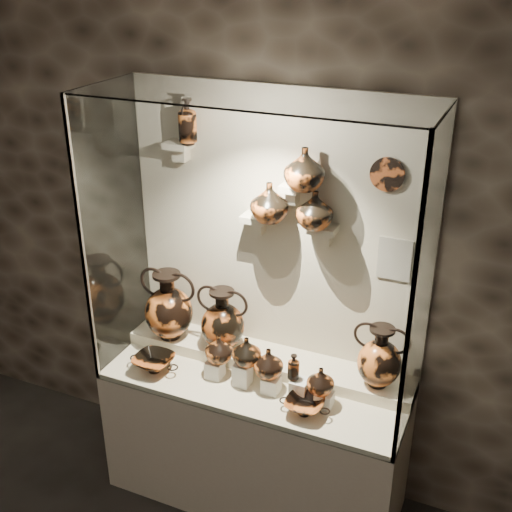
{
  "coord_description": "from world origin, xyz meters",
  "views": [
    {
      "loc": [
        1.17,
        -0.5,
        2.98
      ],
      "look_at": [
        -0.01,
        2.22,
        1.58
      ],
      "focal_mm": 45.0,
      "sensor_mm": 36.0,
      "label": 1
    }
  ],
  "objects_px": {
    "amphora_left": "(169,305)",
    "ovoid_vase_b": "(305,169)",
    "jug_c": "(269,363)",
    "lekythos_small": "(294,365)",
    "kylix_right": "(305,405)",
    "jug_b": "(247,351)",
    "ovoid_vase_c": "(315,210)",
    "amphora_right": "(380,356)",
    "lekythos_tall": "(188,119)",
    "jug_a": "(219,348)",
    "ovoid_vase_a": "(269,202)",
    "kylix_left": "(154,362)",
    "jug_e": "(321,380)",
    "amphora_mid": "(223,319)"
  },
  "relations": [
    {
      "from": "amphora_left",
      "to": "ovoid_vase_b",
      "type": "xyz_separation_m",
      "value": [
        0.79,
        0.07,
        0.91
      ]
    },
    {
      "from": "jug_c",
      "to": "ovoid_vase_b",
      "type": "distance_m",
      "value": 1.05
    },
    {
      "from": "jug_c",
      "to": "lekythos_small",
      "type": "bearing_deg",
      "value": -2.41
    },
    {
      "from": "jug_c",
      "to": "kylix_right",
      "type": "relative_size",
      "value": 0.65
    },
    {
      "from": "jug_b",
      "to": "ovoid_vase_c",
      "type": "xyz_separation_m",
      "value": [
        0.27,
        0.24,
        0.77
      ]
    },
    {
      "from": "amphora_right",
      "to": "ovoid_vase_b",
      "type": "xyz_separation_m",
      "value": [
        -0.46,
        0.04,
        0.95
      ]
    },
    {
      "from": "ovoid_vase_b",
      "to": "lekythos_small",
      "type": "bearing_deg",
      "value": -99.68
    },
    {
      "from": "jug_c",
      "to": "lekythos_tall",
      "type": "relative_size",
      "value": 0.63
    },
    {
      "from": "jug_c",
      "to": "lekythos_small",
      "type": "xyz_separation_m",
      "value": [
        0.15,
        -0.01,
        0.03
      ]
    },
    {
      "from": "lekythos_small",
      "to": "kylix_right",
      "type": "xyz_separation_m",
      "value": [
        0.1,
        -0.1,
        -0.15
      ]
    },
    {
      "from": "jug_a",
      "to": "kylix_right",
      "type": "xyz_separation_m",
      "value": [
        0.55,
        -0.12,
        -0.13
      ]
    },
    {
      "from": "ovoid_vase_b",
      "to": "jug_c",
      "type": "bearing_deg",
      "value": -134.51
    },
    {
      "from": "jug_a",
      "to": "amphora_left",
      "type": "bearing_deg",
      "value": 142.34
    },
    {
      "from": "jug_c",
      "to": "ovoid_vase_c",
      "type": "distance_m",
      "value": 0.86
    },
    {
      "from": "ovoid_vase_a",
      "to": "ovoid_vase_c",
      "type": "distance_m",
      "value": 0.24
    },
    {
      "from": "kylix_left",
      "to": "jug_a",
      "type": "bearing_deg",
      "value": 0.31
    },
    {
      "from": "jug_e",
      "to": "ovoid_vase_c",
      "type": "bearing_deg",
      "value": 132.94
    },
    {
      "from": "jug_a",
      "to": "jug_c",
      "type": "relative_size",
      "value": 0.97
    },
    {
      "from": "amphora_right",
      "to": "lekythos_tall",
      "type": "xyz_separation_m",
      "value": [
        -1.13,
        0.07,
        1.12
      ]
    },
    {
      "from": "jug_e",
      "to": "jug_c",
      "type": "bearing_deg",
      "value": -170.82
    },
    {
      "from": "amphora_right",
      "to": "jug_a",
      "type": "relative_size",
      "value": 2.15
    },
    {
      "from": "kylix_right",
      "to": "lekythos_tall",
      "type": "bearing_deg",
      "value": 131.85
    },
    {
      "from": "jug_b",
      "to": "ovoid_vase_c",
      "type": "relative_size",
      "value": 0.84
    },
    {
      "from": "jug_b",
      "to": "jug_e",
      "type": "distance_m",
      "value": 0.43
    },
    {
      "from": "kylix_left",
      "to": "ovoid_vase_a",
      "type": "height_order",
      "value": "ovoid_vase_a"
    },
    {
      "from": "amphora_mid",
      "to": "ovoid_vase_c",
      "type": "bearing_deg",
      "value": 4.39
    },
    {
      "from": "amphora_left",
      "to": "jug_e",
      "type": "relative_size",
      "value": 2.84
    },
    {
      "from": "jug_a",
      "to": "kylix_right",
      "type": "height_order",
      "value": "jug_a"
    },
    {
      "from": "jug_b",
      "to": "ovoid_vase_b",
      "type": "distance_m",
      "value": 1.03
    },
    {
      "from": "amphora_mid",
      "to": "jug_a",
      "type": "distance_m",
      "value": 0.2
    },
    {
      "from": "jug_c",
      "to": "jug_e",
      "type": "height_order",
      "value": "jug_c"
    },
    {
      "from": "amphora_mid",
      "to": "ovoid_vase_a",
      "type": "xyz_separation_m",
      "value": [
        0.26,
        0.05,
        0.73
      ]
    },
    {
      "from": "amphora_right",
      "to": "jug_c",
      "type": "height_order",
      "value": "amphora_right"
    },
    {
      "from": "ovoid_vase_b",
      "to": "amphora_left",
      "type": "bearing_deg",
      "value": 161.22
    },
    {
      "from": "ovoid_vase_c",
      "to": "ovoid_vase_a",
      "type": "bearing_deg",
      "value": -175.67
    },
    {
      "from": "lekythos_tall",
      "to": "ovoid_vase_a",
      "type": "xyz_separation_m",
      "value": [
        0.48,
        -0.03,
        -0.38
      ]
    },
    {
      "from": "amphora_right",
      "to": "jug_a",
      "type": "xyz_separation_m",
      "value": [
        -0.85,
        -0.18,
        -0.06
      ]
    },
    {
      "from": "lekythos_small",
      "to": "ovoid_vase_a",
      "type": "xyz_separation_m",
      "value": [
        -0.25,
        0.24,
        0.79
      ]
    },
    {
      "from": "amphora_right",
      "to": "lekythos_small",
      "type": "height_order",
      "value": "amphora_right"
    },
    {
      "from": "amphora_right",
      "to": "amphora_mid",
      "type": "bearing_deg",
      "value": 173.08
    },
    {
      "from": "kylix_left",
      "to": "ovoid_vase_c",
      "type": "bearing_deg",
      "value": 6.77
    },
    {
      "from": "kylix_right",
      "to": "ovoid_vase_b",
      "type": "xyz_separation_m",
      "value": [
        -0.16,
        0.34,
        1.14
      ]
    },
    {
      "from": "kylix_left",
      "to": "lekythos_tall",
      "type": "bearing_deg",
      "value": 60.75
    },
    {
      "from": "amphora_left",
      "to": "kylix_right",
      "type": "xyz_separation_m",
      "value": [
        0.95,
        -0.27,
        -0.23
      ]
    },
    {
      "from": "jug_b",
      "to": "jug_e",
      "type": "bearing_deg",
      "value": 20.07
    },
    {
      "from": "amphora_left",
      "to": "lekythos_small",
      "type": "distance_m",
      "value": 0.87
    },
    {
      "from": "lekythos_tall",
      "to": "ovoid_vase_c",
      "type": "relative_size",
      "value": 1.36
    },
    {
      "from": "lekythos_small",
      "to": "ovoid_vase_c",
      "type": "relative_size",
      "value": 0.86
    },
    {
      "from": "kylix_left",
      "to": "lekythos_tall",
      "type": "distance_m",
      "value": 1.36
    },
    {
      "from": "kylix_right",
      "to": "ovoid_vase_b",
      "type": "bearing_deg",
      "value": 91.44
    }
  ]
}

